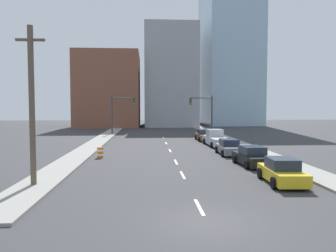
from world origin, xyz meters
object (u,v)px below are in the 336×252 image
Objects in this scene: traffic_signal_right at (206,109)px; sedan_black at (252,157)px; sedan_brown at (204,135)px; sedan_yellow at (282,172)px; traffic_barrel at (100,152)px; utility_pole_left_near at (32,105)px; traffic_signal_left at (118,109)px; pickup_truck_silver at (216,139)px; sedan_gray at (229,148)px.

sedan_black is (-1.62, -29.42, -3.43)m from traffic_signal_right.
sedan_black is at bearing -89.25° from sedan_brown.
traffic_barrel is at bearing 142.38° from sedan_yellow.
sedan_brown is at bearing 94.07° from sedan_yellow.
utility_pole_left_near is 28.87m from sedan_brown.
utility_pole_left_near is (-16.18, -35.25, 0.53)m from traffic_signal_right.
pickup_truck_silver is (12.77, -16.32, -3.35)m from traffic_signal_left.
sedan_black is at bearing -66.45° from traffic_signal_left.
pickup_truck_silver is (0.28, 7.19, 0.10)m from sedan_gray.
utility_pole_left_near is 1.90× the size of sedan_brown.
traffic_barrel is 0.21× the size of sedan_black.
traffic_barrel is at bearing 77.94° from utility_pole_left_near.
utility_pole_left_near is at bearing -102.06° from traffic_barrel.
traffic_signal_left reaches higher than pickup_truck_silver.
traffic_signal_left reaches higher than sedan_yellow.
traffic_signal_right is at bearing 81.70° from pickup_truck_silver.
sedan_yellow is (-1.74, -35.32, -3.43)m from traffic_signal_right.
traffic_signal_left is 1.41× the size of sedan_black.
sedan_brown reaches higher than sedan_gray.
traffic_barrel is 16.15m from sedan_yellow.
pickup_truck_silver is (14.50, 18.93, -3.88)m from utility_pole_left_near.
traffic_signal_left is 32.28m from sedan_black.
sedan_yellow is 0.92× the size of sedan_brown.
traffic_signal_left is 14.44m from traffic_signal_right.
sedan_brown is (-0.36, 5.93, -0.08)m from pickup_truck_silver.
sedan_gray is (14.22, 11.74, -3.98)m from utility_pole_left_near.
traffic_barrel is 18.61m from sedan_brown.
sedan_gray is 13.11m from sedan_brown.
sedan_gray is (-1.95, -23.51, -3.45)m from traffic_signal_right.
sedan_brown is (-0.29, 24.92, -0.00)m from sedan_yellow.
pickup_truck_silver reaches higher than traffic_barrel.
utility_pole_left_near reaches higher than sedan_yellow.
sedan_yellow is at bearing -88.42° from sedan_gray.
traffic_signal_left is at bearing 139.57° from sedan_brown.
utility_pole_left_near is 14.97m from sedan_yellow.
sedan_gray is 0.92× the size of sedan_brown.
traffic_barrel is (2.25, 10.54, -4.17)m from utility_pole_left_near.
traffic_barrel is 0.20× the size of sedan_brown.
sedan_brown reaches higher than sedan_black.
traffic_barrel is 0.22× the size of sedan_yellow.
sedan_black is at bearing -20.94° from traffic_barrel.
sedan_black is at bearing 92.27° from sedan_yellow.
sedan_gray is at bearing 94.43° from sedan_yellow.
traffic_signal_right is 11.14m from sedan_brown.
sedan_yellow is at bearing -92.64° from pickup_truck_silver.
pickup_truck_silver is at bearing -87.03° from sedan_brown.
sedan_brown is at bearing 91.00° from pickup_truck_silver.
traffic_signal_right is 16.75m from pickup_truck_silver.
pickup_truck_silver is 1.32× the size of sedan_brown.
utility_pole_left_near is 24.16m from pickup_truck_silver.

